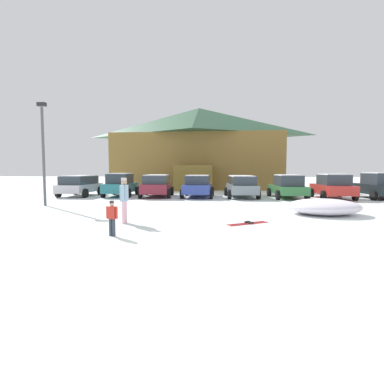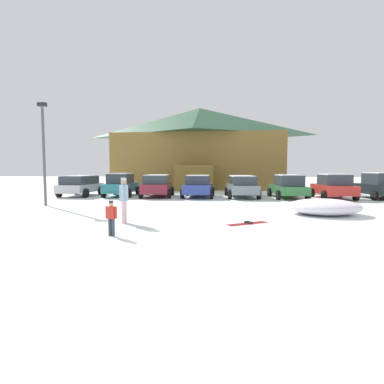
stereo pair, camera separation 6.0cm
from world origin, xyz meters
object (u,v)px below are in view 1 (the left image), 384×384
object	(u,v)px
ski_lodge	(199,148)
parked_blue_hatchback	(198,186)
parked_black_sedan	(379,186)
parked_silver_wagon	(80,185)
skier_child_in_red_jacket	(112,216)
lamp_post	(43,148)
parked_grey_wagon	(241,185)
parked_teal_hatchback	(121,185)
skier_adult_in_blue_parka	(124,198)
parked_maroon_van	(157,185)
parked_red_sedan	(333,186)
pair_of_skis	(248,223)
plowed_snow_pile	(324,207)
parked_green_coupe	(287,186)

from	to	relation	value
ski_lodge	parked_blue_hatchback	world-z (taller)	ski_lodge
ski_lodge	parked_black_sedan	bearing A→B (deg)	-41.96
parked_black_sedan	ski_lodge	bearing A→B (deg)	138.04
parked_silver_wagon	skier_child_in_red_jacket	distance (m)	14.92
skier_child_in_red_jacket	lamp_post	world-z (taller)	lamp_post
parked_grey_wagon	skier_child_in_red_jacket	bearing A→B (deg)	-109.40
parked_teal_hatchback	skier_adult_in_blue_parka	distance (m)	11.82
parked_black_sedan	skier_child_in_red_jacket	xyz separation A→B (m)	(-13.89, -12.98, -0.29)
parked_black_sedan	skier_adult_in_blue_parka	xyz separation A→B (m)	(-14.22, -10.85, 0.06)
parked_maroon_van	parked_red_sedan	world-z (taller)	parked_red_sedan
parked_silver_wagon	pair_of_skis	bearing A→B (deg)	-42.43
ski_lodge	parked_maroon_van	xyz separation A→B (m)	(-2.18, -11.82, -3.56)
parked_silver_wagon	parked_maroon_van	distance (m)	5.88
parked_blue_hatchback	skier_child_in_red_jacket	xyz separation A→B (m)	(-1.53, -12.96, -0.22)
parked_grey_wagon	parked_red_sedan	distance (m)	6.15
ski_lodge	skier_child_in_red_jacket	world-z (taller)	ski_lodge
parked_blue_hatchback	plowed_snow_pile	xyz separation A→B (m)	(6.14, -7.89, -0.46)
parked_silver_wagon	parked_green_coupe	size ratio (longest dim) A/B	0.94
parked_red_sedan	parked_black_sedan	bearing A→B (deg)	5.28
ski_lodge	parked_maroon_van	world-z (taller)	ski_lodge
parked_teal_hatchback	parked_green_coupe	distance (m)	12.07
ski_lodge	parked_green_coupe	xyz separation A→B (m)	(7.06, -12.05, -3.61)
parked_maroon_van	skier_child_in_red_jacket	world-z (taller)	parked_maroon_van
parked_blue_hatchback	parked_red_sedan	world-z (taller)	parked_red_sedan
parked_teal_hatchback	skier_child_in_red_jacket	world-z (taller)	parked_teal_hatchback
skier_adult_in_blue_parka	pair_of_skis	size ratio (longest dim) A/B	1.07
parked_teal_hatchback	skier_child_in_red_jacket	xyz separation A→B (m)	(4.29, -13.25, -0.27)
lamp_post	plowed_snow_pile	size ratio (longest dim) A/B	1.78
parked_grey_wagon	pair_of_skis	bearing A→B (deg)	-92.36
plowed_snow_pile	parked_maroon_van	bearing A→B (deg)	139.01
parked_teal_hatchback	parked_silver_wagon	bearing A→B (deg)	-174.95
skier_adult_in_blue_parka	lamp_post	size ratio (longest dim) A/B	0.30
parked_silver_wagon	parked_teal_hatchback	distance (m)	3.07
parked_silver_wagon	parked_green_coupe	bearing A→B (deg)	-0.77
parked_green_coupe	parked_blue_hatchback	bearing A→B (deg)	178.37
parked_grey_wagon	plowed_snow_pile	world-z (taller)	parked_grey_wagon
pair_of_skis	plowed_snow_pile	distance (m)	4.38
parked_teal_hatchback	skier_adult_in_blue_parka	world-z (taller)	parked_teal_hatchback
parked_silver_wagon	pair_of_skis	distance (m)	15.64
parked_blue_hatchback	skier_adult_in_blue_parka	world-z (taller)	skier_adult_in_blue_parka
ski_lodge	parked_red_sedan	world-z (taller)	ski_lodge
ski_lodge	lamp_post	bearing A→B (deg)	-111.73
parked_red_sedan	skier_adult_in_blue_parka	bearing A→B (deg)	-136.37
pair_of_skis	plowed_snow_pile	bearing A→B (deg)	36.89
parked_blue_hatchback	skier_child_in_red_jacket	bearing A→B (deg)	-96.75
parked_maroon_van	pair_of_skis	distance (m)	12.02
pair_of_skis	parked_grey_wagon	bearing A→B (deg)	87.64
skier_child_in_red_jacket	parked_teal_hatchback	bearing A→B (deg)	107.93
pair_of_skis	parked_green_coupe	bearing A→B (deg)	70.86
parked_grey_wagon	pair_of_skis	xyz separation A→B (m)	(-0.44, -10.69, -0.83)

